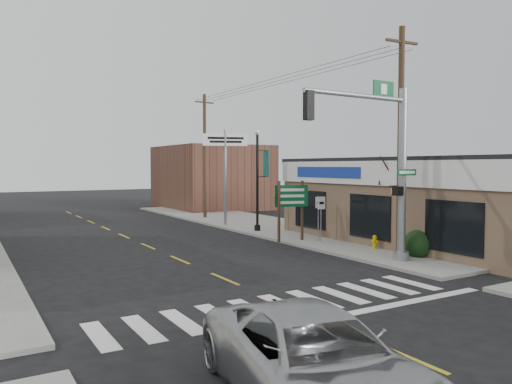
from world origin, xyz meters
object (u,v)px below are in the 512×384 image
dance_center_sign (225,152)px  fire_hydrant (375,241)px  utility_pole_far (205,155)px  lamp_post (258,172)px  utility_pole_near (400,140)px  guide_sign (291,202)px  traffic_signal_pole (387,156)px  suv (315,361)px  bare_tree (391,164)px

dance_center_sign → fire_hydrant: bearing=-65.1°
fire_hydrant → utility_pole_far: (-0.72, 16.32, 4.17)m
lamp_post → utility_pole_near: size_ratio=0.62×
guide_sign → utility_pole_near: size_ratio=0.32×
utility_pole_far → traffic_signal_pole: bearing=-101.3°
traffic_signal_pole → utility_pole_near: size_ratio=0.75×
utility_pole_far → dance_center_sign: bearing=-108.0°
suv → bare_tree: bearing=50.3°
fire_hydrant → utility_pole_near: bearing=-109.0°
suv → guide_sign: bearing=67.0°
dance_center_sign → utility_pole_near: bearing=-69.4°
guide_sign → utility_pole_far: 12.88m
suv → guide_sign: (9.17, 13.87, 1.29)m
fire_hydrant → dance_center_sign: size_ratio=0.10×
lamp_post → bare_tree: 8.53m
suv → utility_pole_far: (10.37, 26.42, 3.88)m
fire_hydrant → bare_tree: bare_tree is taller
suv → bare_tree: 15.71m
dance_center_sign → suv: bearing=-96.8°
lamp_post → bare_tree: size_ratio=1.19×
utility_pole_near → dance_center_sign: bearing=97.9°
lamp_post → utility_pole_near: 10.25m
lamp_post → dance_center_sign: dance_center_sign is taller
bare_tree → utility_pole_far: (-1.44, 16.56, 0.73)m
suv → lamp_post: 20.84m
suv → utility_pole_near: 13.72m
suv → dance_center_sign: dance_center_sign is taller
dance_center_sign → bare_tree: size_ratio=1.24×
guide_sign → bare_tree: (2.64, -4.00, 1.86)m
suv → dance_center_sign: size_ratio=0.91×
guide_sign → traffic_signal_pole: bearing=-72.7°
bare_tree → utility_pole_near: bearing=-127.9°
suv → utility_pole_far: utility_pole_far is taller
lamp_post → utility_pole_far: 8.37m
traffic_signal_pole → utility_pole_far: 18.86m
traffic_signal_pole → lamp_post: bearing=84.3°
dance_center_sign → bare_tree: (2.31, -11.67, -0.77)m
suv → utility_pole_far: size_ratio=0.61×
traffic_signal_pole → lamp_post: traffic_signal_pole is taller
utility_pole_near → utility_pole_far: size_ratio=1.04×
bare_tree → guide_sign: bearing=123.4°
lamp_post → guide_sign: bearing=-88.8°
utility_pole_far → lamp_post: bearing=-101.4°
guide_sign → dance_center_sign: dance_center_sign is taller
traffic_signal_pole → fire_hydrant: 4.86m
dance_center_sign → utility_pole_far: utility_pole_far is taller
suv → utility_pole_far: 28.65m
suv → utility_pole_near: bearing=48.1°
suv → dance_center_sign: 23.86m
traffic_signal_pole → dance_center_sign: (0.24, 13.93, 0.47)m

